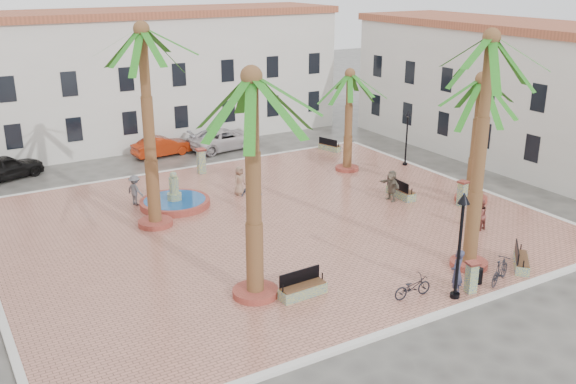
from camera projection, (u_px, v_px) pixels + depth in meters
name	position (u px, v px, depth m)	size (l,w,h in m)	color
ground	(271.00, 225.00, 32.21)	(120.00, 120.00, 0.00)	#56544F
plaza	(271.00, 224.00, 32.18)	(26.00, 22.00, 0.15)	#B87360
kerb_n	(188.00, 169.00, 41.13)	(26.30, 0.30, 0.16)	silver
kerb_s	(418.00, 322.00, 23.24)	(26.30, 0.30, 0.16)	silver
kerb_e	(460.00, 183.00, 38.43)	(0.30, 22.30, 0.16)	silver
building_north	(138.00, 76.00, 46.91)	(30.40, 7.40, 9.50)	silver
building_east	(522.00, 93.00, 41.96)	(7.40, 26.40, 9.00)	silver
fountain	(175.00, 201.00, 34.35)	(3.74, 3.74, 1.93)	#A84336
palm_nw	(143.00, 51.00, 29.05)	(5.53, 5.53, 9.87)	#A84336
palm_sw	(252.00, 104.00, 22.51)	(5.81, 5.81, 8.91)	#A84336
palm_s	(489.00, 62.00, 24.62)	(5.19, 5.19, 9.95)	#A84336
palm_e	(481.00, 96.00, 33.27)	(5.70, 5.70, 7.08)	#A84336
palm_ne	(350.00, 86.00, 38.88)	(4.78, 4.78, 6.42)	#A84336
bench_s	(303.00, 289.00, 24.83)	(1.97, 0.67, 1.03)	gray
bench_se	(521.00, 262.00, 27.23)	(1.70, 1.67, 0.96)	gray
bench_e	(401.00, 192.00, 35.67)	(0.72, 2.03, 1.05)	gray
bench_ne	(330.00, 147.00, 44.95)	(0.98, 1.75, 0.88)	gray
lamppost_s	(461.00, 228.00, 23.88)	(0.47, 0.47, 4.30)	black
lamppost_e	(407.00, 129.00, 40.85)	(0.39, 0.39, 3.58)	black
bollard_se	(471.00, 277.00, 25.01)	(0.54, 0.54, 1.29)	gray
bollard_n	(201.00, 161.00, 39.72)	(0.59, 0.59, 1.57)	gray
bollard_e	(462.00, 193.00, 34.21)	(0.55, 0.55, 1.39)	gray
litter_bin	(479.00, 276.00, 25.85)	(0.34, 0.34, 0.66)	black
cyclist_a	(457.00, 272.00, 24.75)	(0.69, 0.45, 1.90)	#32334F
bicycle_a	(412.00, 287.00, 24.71)	(0.58, 1.67, 0.87)	black
cyclist_b	(480.00, 215.00, 31.02)	(0.76, 0.59, 1.56)	brown
bicycle_b	(500.00, 271.00, 25.83)	(0.50, 1.76, 1.06)	black
pedestrian_fountain_a	(239.00, 181.00, 35.87)	(0.81, 0.53, 1.66)	#8F6C56
pedestrian_fountain_b	(252.00, 195.00, 33.23)	(1.11, 0.46, 1.89)	#3A4963
pedestrian_north	(135.00, 190.00, 34.32)	(1.07, 0.62, 1.66)	#535359
pedestrian_east	(391.00, 186.00, 34.99)	(1.59, 0.51, 1.71)	#62594A
car_black	(5.00, 167.00, 39.04)	(1.80, 4.48, 1.53)	black
car_red	(162.00, 146.00, 44.01)	(1.43, 4.11, 1.35)	#97250A
car_silver	(221.00, 139.00, 46.05)	(1.88, 4.61, 1.34)	silver
car_white	(225.00, 139.00, 45.68)	(2.47, 5.35, 1.49)	silver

